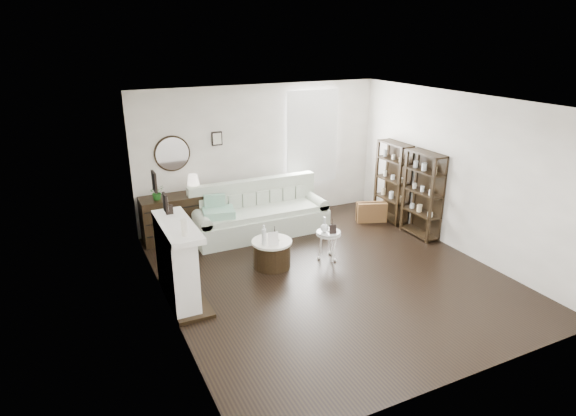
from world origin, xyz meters
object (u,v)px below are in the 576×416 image
sofa (259,216)px  pedestal_table (328,234)px  drum_table (272,253)px  dresser (176,218)px

sofa → pedestal_table: 1.68m
sofa → pedestal_table: sofa is taller
sofa → drum_table: 1.46m
dresser → sofa: bearing=-14.8°
dresser → pedestal_table: bearing=-43.0°
sofa → dresser: size_ratio=2.05×
dresser → pedestal_table: dresser is taller
drum_table → dresser: bearing=121.8°
drum_table → pedestal_table: 1.00m
drum_table → pedestal_table: size_ratio=1.32×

